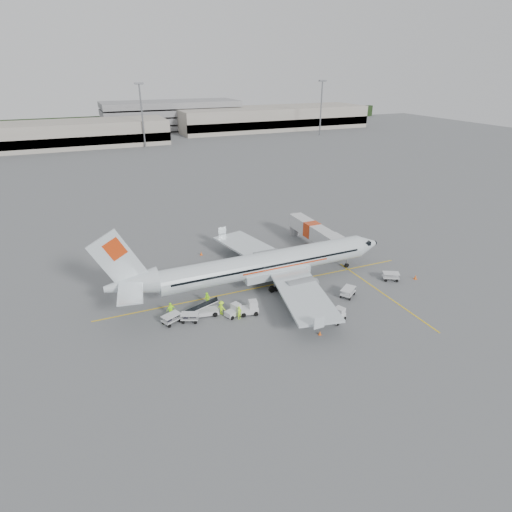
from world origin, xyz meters
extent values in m
plane|color=#56595B|center=(0.00, 0.00, 0.00)|extent=(360.00, 360.00, 0.00)
cube|color=yellow|center=(0.00, 0.00, 0.01)|extent=(44.00, 0.20, 0.01)
cube|color=yellow|center=(14.00, -8.00, 0.01)|extent=(0.20, 20.00, 0.01)
cone|color=orange|center=(20.88, -6.44, 0.35)|extent=(0.42, 0.42, 0.69)
cone|color=orange|center=(-4.50, 13.61, 0.33)|extent=(0.41, 0.41, 0.67)
cone|color=orange|center=(1.36, -12.94, 0.27)|extent=(0.33, 0.33, 0.53)
imported|color=#AFF71A|center=(-5.68, -6.26, 0.82)|extent=(0.72, 0.67, 1.65)
imported|color=#AFF71A|center=(-8.19, -1.50, 0.81)|extent=(0.91, 0.98, 1.62)
imported|color=#AFF71A|center=(-7.31, -4.44, 0.89)|extent=(1.19, 1.32, 1.78)
imported|color=#AFF71A|center=(-13.04, -2.61, 0.94)|extent=(1.17, 0.65, 1.89)
camera|label=1|loc=(-21.07, -47.00, 27.53)|focal=30.00mm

